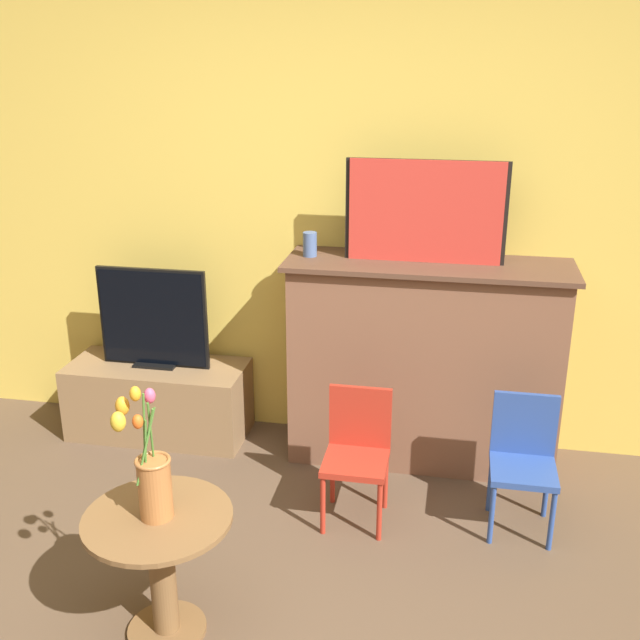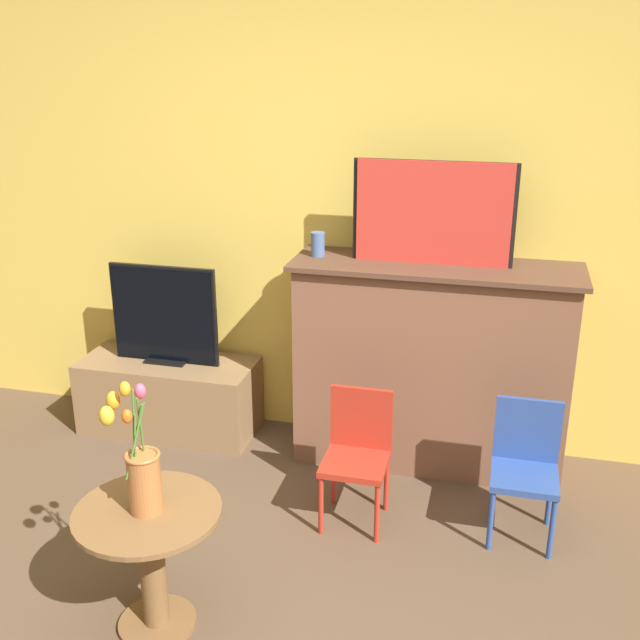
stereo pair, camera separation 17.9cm
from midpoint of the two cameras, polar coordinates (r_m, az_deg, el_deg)
The scene contains 10 objects.
wall_back at distance 3.94m, azimuth 0.94°, elevation 9.43°, with size 8.00×0.06×2.70m.
fireplace_mantel at distance 3.89m, azimuth 6.62°, elevation -3.11°, with size 1.42×0.46×1.08m.
painting at distance 3.67m, azimuth 6.63°, elevation 8.19°, with size 0.78×0.03×0.50m.
mantel_candle at distance 3.78m, azimuth -2.14°, elevation 5.78°, with size 0.07×0.07×0.12m.
tv_stand at distance 4.36m, azimuth -13.32°, elevation -5.91°, with size 0.99×0.42×0.42m.
tv_monitor at distance 4.18m, azimuth -13.81°, elevation 0.04°, with size 0.61×0.12×0.55m.
chair_red at distance 3.47m, azimuth 1.37°, elevation -9.74°, with size 0.29×0.29×0.62m.
chair_blue at distance 3.51m, azimuth 13.80°, elevation -10.03°, with size 0.29×0.29×0.62m.
side_table at distance 2.92m, azimuth -13.83°, elevation -17.20°, with size 0.54×0.54×0.51m.
vase_tulips at distance 2.73m, azimuth -14.63°, elevation -11.40°, with size 0.18×0.19×0.50m.
Camera 1 is at (0.58, -1.71, 2.07)m, focal length 42.00 mm.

